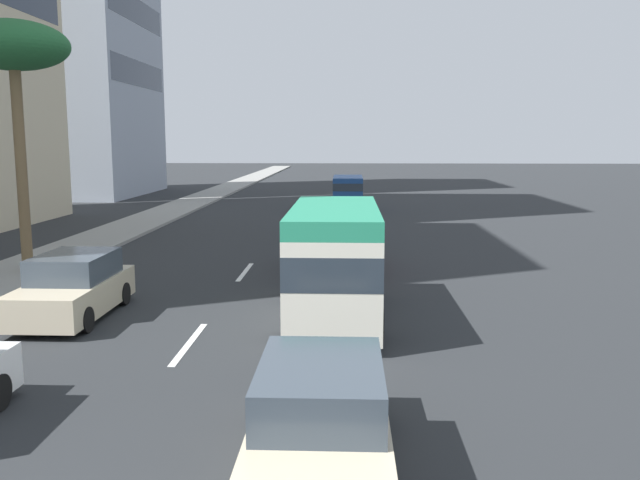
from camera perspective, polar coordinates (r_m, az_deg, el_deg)
The scene contains 11 objects.
ground_plane at distance 35.82m, azimuth -3.44°, elevation 1.13°, with size 198.00×198.00×0.00m, color #26282B.
sidewalk_right at distance 37.43m, azimuth -15.52°, elevation 1.27°, with size 162.00×3.05×0.15m, color gray.
lane_stripe_mid at distance 15.73m, azimuth -11.15°, elevation -8.70°, with size 3.20×0.16×0.01m, color silver.
lane_stripe_far at distance 23.71m, azimuth -6.45°, elevation -2.73°, with size 3.20×0.16×0.01m, color silver.
car_lead at distance 18.69m, azimuth -20.40°, elevation -3.85°, with size 4.45×1.95×1.66m.
car_second at distance 9.63m, azimuth 0.11°, elevation -15.05°, with size 4.54×1.91×1.63m.
van_third at distance 44.53m, azimuth 2.40°, elevation 4.25°, with size 4.83×2.06×2.23m.
car_fourth at distance 24.19m, azimuth 2.02°, elevation -0.61°, with size 4.52×1.94×1.63m.
minibus_fifth at distance 17.15m, azimuth 1.28°, elevation -1.55°, with size 6.44×2.34×2.95m.
car_seventh at distance 31.33m, azimuth 2.14°, elevation 1.54°, with size 4.57×1.90×1.70m.
palm_tree at distance 25.10m, azimuth -24.81°, elevation 14.54°, with size 3.65×3.65×8.42m.
Camera 1 is at (-3.83, -3.62, 4.63)m, focal length 37.29 mm.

